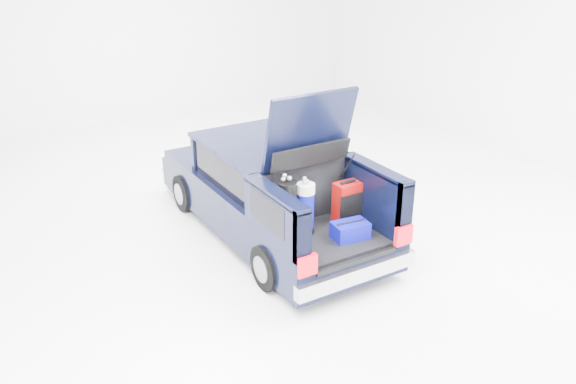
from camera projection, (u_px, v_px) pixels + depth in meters
ground at (271, 232)px, 9.46m from camera, size 14.00×14.00×0.00m
car at (267, 190)px, 9.28m from camera, size 1.87×4.65×2.47m
red_suitcase at (347, 202)px, 8.36m from camera, size 0.38×0.24×0.61m
black_golf_bag at (286, 209)px, 7.93m from camera, size 0.26×0.30×0.86m
blue_golf_bag at (306, 208)px, 8.02m from camera, size 0.29×0.29×0.80m
blue_duffel at (350, 230)px, 7.98m from camera, size 0.50×0.35×0.25m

